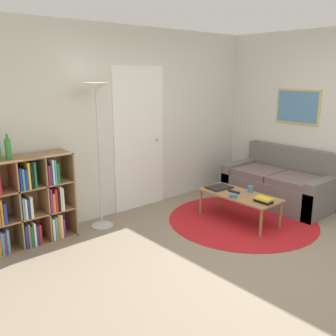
{
  "coord_description": "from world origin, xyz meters",
  "views": [
    {
      "loc": [
        -3.08,
        -2.06,
        1.97
      ],
      "look_at": [
        -0.19,
        1.26,
        0.85
      ],
      "focal_mm": 40.0,
      "sensor_mm": 36.0,
      "label": 1
    }
  ],
  "objects": [
    {
      "name": "wall_back",
      "position": [
        0.01,
        2.32,
        1.29
      ],
      "size": [
        7.57,
        0.11,
        2.6
      ],
      "color": "silver",
      "rests_on": "ground_plane"
    },
    {
      "name": "cup",
      "position": [
        0.99,
        0.89,
        0.42
      ],
      "size": [
        0.08,
        0.08,
        0.08
      ],
      "color": "teal",
      "rests_on": "coffee_table"
    },
    {
      "name": "book_stack_on_table",
      "position": [
        0.76,
        0.52,
        0.41
      ],
      "size": [
        0.14,
        0.23,
        0.06
      ],
      "color": "black",
      "rests_on": "coffee_table"
    },
    {
      "name": "ground_plane",
      "position": [
        0.0,
        0.0,
        0.0
      ],
      "size": [
        14.0,
        14.0,
        0.0
      ],
      "primitive_type": "plane",
      "color": "gray"
    },
    {
      "name": "laptop",
      "position": [
        0.81,
        1.3,
        0.39
      ],
      "size": [
        0.36,
        0.28,
        0.02
      ],
      "color": "black",
      "rests_on": "coffee_table"
    },
    {
      "name": "coffee_table",
      "position": [
        0.81,
        0.93,
        0.35
      ],
      "size": [
        0.51,
        1.11,
        0.38
      ],
      "color": "#996B42",
      "rests_on": "ground_plane"
    },
    {
      "name": "remote",
      "position": [
        0.81,
        1.03,
        0.39
      ],
      "size": [
        0.05,
        0.18,
        0.02
      ],
      "color": "black",
      "rests_on": "coffee_table"
    },
    {
      "name": "bottle_right",
      "position": [
        -1.78,
        2.08,
        1.17
      ],
      "size": [
        0.07,
        0.07,
        0.28
      ],
      "color": "#2D8438",
      "rests_on": "bookshelf"
    },
    {
      "name": "bookshelf",
      "position": [
        -1.62,
        2.1,
        0.51
      ],
      "size": [
        1.01,
        0.34,
        1.06
      ],
      "color": "#936B47",
      "rests_on": "ground_plane"
    },
    {
      "name": "floor_lamp",
      "position": [
        -0.71,
        2.0,
        1.55
      ],
      "size": [
        0.31,
        0.31,
        1.86
      ],
      "color": "#B7B7BC",
      "rests_on": "ground_plane"
    },
    {
      "name": "bowl",
      "position": [
        0.64,
        0.89,
        0.4
      ],
      "size": [
        0.1,
        0.1,
        0.05
      ],
      "color": "teal",
      "rests_on": "coffee_table"
    },
    {
      "name": "wall_right",
      "position": [
        2.31,
        1.14,
        1.3
      ],
      "size": [
        0.08,
        5.29,
        2.6
      ],
      "color": "silver",
      "rests_on": "ground_plane"
    },
    {
      "name": "rug",
      "position": [
        0.87,
        0.91,
        0.0
      ],
      "size": [
        2.02,
        2.02,
        0.01
      ],
      "color": "#B2191E",
      "rests_on": "ground_plane"
    },
    {
      "name": "couch",
      "position": [
        1.9,
        0.98,
        0.28
      ],
      "size": [
        0.86,
        1.59,
        0.84
      ],
      "color": "#66605B",
      "rests_on": "ground_plane"
    }
  ]
}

